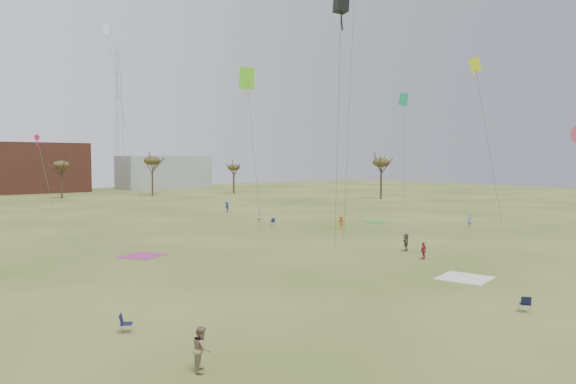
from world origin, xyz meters
TOP-DOWN VIEW (x-y plane):
  - ground at (0.00, 0.00)m, footprint 260.00×260.00m
  - spectator_fore_a at (9.69, 6.82)m, footprint 0.86×0.47m
  - spectator_fore_b at (-15.06, -1.67)m, footprint 0.99×1.05m
  - spectator_fore_c at (11.72, 10.21)m, footprint 1.30×1.30m
  - flyer_mid_b at (17.11, 23.73)m, footprint 1.08×1.20m
  - flyer_mid_c at (30.28, 15.76)m, footprint 0.63×0.47m
  - spectator_mid_e at (13.50, 34.67)m, footprint 0.77×0.64m
  - flyer_far_c at (17.61, 48.95)m, footprint 0.64×1.06m
  - blanket_cream at (6.33, 0.96)m, footprint 3.83×3.83m
  - blanket_plum at (-7.22, 22.20)m, footprint 4.10×4.10m
  - blanket_olive at (25.46, 25.70)m, footprint 3.16×3.16m
  - camp_chair_left at (-15.61, 4.35)m, footprint 0.72×0.71m
  - camp_chair_center at (1.88, -5.44)m, footprint 0.74×0.73m
  - camp_chair_right at (13.09, 31.45)m, footprint 0.68×0.65m
  - kites_aloft at (4.18, 31.59)m, footprint 72.99×70.39m
  - tree_line at (-2.85, 79.12)m, footprint 117.44×49.32m
  - building_brick at (5.00, 120.00)m, footprint 26.00×16.00m
  - building_grey at (40.00, 118.00)m, footprint 24.00×12.00m
  - radio_tower at (30.00, 125.00)m, footprint 1.51×1.72m

SIDE VIEW (x-z plane):
  - ground at x=0.00m, z-range 0.00..0.00m
  - blanket_cream at x=6.33m, z-range -0.01..0.02m
  - blanket_plum at x=-7.22m, z-range -0.01..0.02m
  - blanket_olive at x=25.46m, z-range -0.01..0.02m
  - camp_chair_left at x=-15.61m, z-range -0.18..0.69m
  - camp_chair_center at x=1.88m, z-range -0.18..0.69m
  - camp_chair_right at x=13.09m, z-range -0.18..0.69m
  - spectator_fore_a at x=9.69m, z-range 0.00..1.39m
  - spectator_mid_e at x=13.50m, z-range 0.00..1.44m
  - spectator_fore_c at x=11.72m, z-range 0.00..1.51m
  - flyer_mid_c at x=30.28m, z-range 0.00..1.58m
  - flyer_far_c at x=17.61m, z-range 0.00..1.59m
  - flyer_mid_b at x=17.11m, z-range 0.00..1.61m
  - spectator_fore_b at x=-15.06m, z-range 0.00..1.71m
  - building_grey at x=40.00m, z-range 0.00..9.00m
  - building_brick at x=5.00m, z-range 0.00..12.00m
  - tree_line at x=-2.85m, z-range 2.63..11.54m
  - radio_tower at x=30.00m, z-range -1.29..39.71m
  - kites_aloft at x=4.18m, z-range 6.93..34.83m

